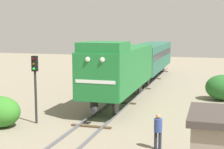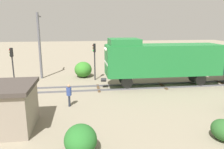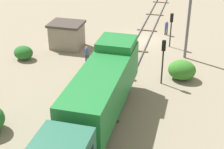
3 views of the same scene
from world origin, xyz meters
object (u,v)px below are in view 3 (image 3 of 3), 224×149
Objects in this scene: traffic_signal_mid at (163,54)px; catenary_mast at (189,21)px; worker_by_signal at (87,53)px; traffic_signal_near at (171,24)px; worker_near_track at (166,27)px; relay_hut at (67,35)px; locomotive at (104,84)px.

traffic_signal_mid is 6.31m from catenary_mast.
traffic_signal_near is at bearing 177.56° from worker_by_signal.
worker_near_track is 0.49× the size of relay_hut.
worker_by_signal is 0.49× the size of relay_hut.
locomotive reaches higher than worker_near_track.
traffic_signal_near reaches higher than worker_near_track.
traffic_signal_near is (-3.20, -14.74, -0.18)m from locomotive.
locomotive reaches higher than traffic_signal_mid.
worker_near_track is 7.16m from catenary_mast.
locomotive is at bearing 122.32° from relay_hut.
locomotive is 6.82× the size of worker_near_track.
traffic_signal_mid is at bearing 74.45° from catenary_mast.
traffic_signal_near is 3.38m from catenary_mast.
relay_hut is at bearing 1.76° from catenary_mast.
catenary_mast reaches higher than worker_near_track.
catenary_mast is (-9.27, -3.60, 2.90)m from worker_by_signal.
worker_by_signal is at bearing -17.43° from traffic_signal_mid.
catenary_mast is (-1.67, -5.99, 1.09)m from traffic_signal_mid.
worker_near_track is 0.23× the size of catenary_mast.
locomotive is at bearing 67.51° from catenary_mast.
relay_hut is (3.30, -3.22, 0.40)m from worker_by_signal.
traffic_signal_mid is at bearing -118.54° from locomotive.
catenary_mast is 2.09× the size of relay_hut.
locomotive is 14.10m from relay_hut.
locomotive is at bearing 77.75° from traffic_signal_near.
locomotive is 15.08m from traffic_signal_near.
catenary_mast reaches higher than relay_hut.
worker_near_track is (-2.40, -18.22, -1.78)m from locomotive.
traffic_signal_near is at bearing 44.71° from worker_near_track.
locomotive is 9.77m from worker_by_signal.
worker_near_track is 11.78m from relay_hut.
worker_by_signal is (7.60, -2.39, -1.80)m from traffic_signal_mid.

